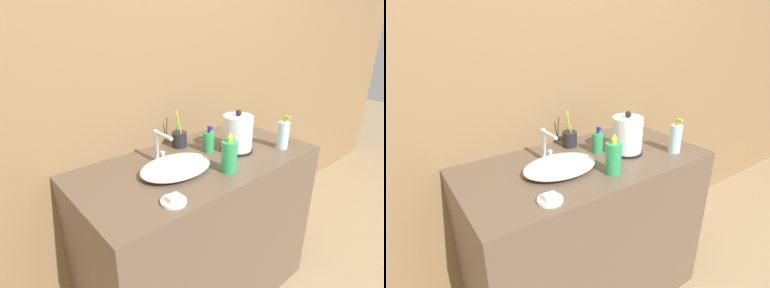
% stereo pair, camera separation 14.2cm
% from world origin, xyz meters
% --- Properties ---
extents(wall_back, '(6.00, 0.04, 2.60)m').
position_xyz_m(wall_back, '(0.00, 0.64, 1.30)').
color(wall_back, olive).
rests_on(wall_back, ground_plane).
extents(vanity_counter, '(1.24, 0.62, 0.88)m').
position_xyz_m(vanity_counter, '(0.00, 0.31, 0.44)').
color(vanity_counter, brown).
rests_on(vanity_counter, ground_plane).
extents(sink_basin, '(0.36, 0.25, 0.05)m').
position_xyz_m(sink_basin, '(-0.17, 0.28, 0.91)').
color(sink_basin, silver).
rests_on(sink_basin, vanity_counter).
extents(faucet, '(0.06, 0.14, 0.16)m').
position_xyz_m(faucet, '(-0.16, 0.42, 0.97)').
color(faucet, silver).
rests_on(faucet, vanity_counter).
extents(electric_kettle, '(0.17, 0.17, 0.23)m').
position_xyz_m(electric_kettle, '(0.23, 0.27, 0.97)').
color(electric_kettle, black).
rests_on(electric_kettle, vanity_counter).
extents(toothbrush_cup, '(0.08, 0.08, 0.22)m').
position_xyz_m(toothbrush_cup, '(0.04, 0.51, 0.93)').
color(toothbrush_cup, '#232328').
rests_on(toothbrush_cup, vanity_counter).
extents(lotion_bottle, '(0.06, 0.06, 0.18)m').
position_xyz_m(lotion_bottle, '(0.45, 0.13, 0.96)').
color(lotion_bottle, silver).
rests_on(lotion_bottle, vanity_counter).
extents(shampoo_bottle, '(0.06, 0.06, 0.14)m').
position_xyz_m(shampoo_bottle, '(0.11, 0.36, 0.94)').
color(shampoo_bottle, '#2D9956').
rests_on(shampoo_bottle, vanity_counter).
extents(mouthwash_bottle, '(0.07, 0.07, 0.19)m').
position_xyz_m(mouthwash_bottle, '(0.02, 0.13, 0.96)').
color(mouthwash_bottle, '#2D9956').
rests_on(mouthwash_bottle, vanity_counter).
extents(soap_dish, '(0.10, 0.10, 0.03)m').
position_xyz_m(soap_dish, '(-0.33, 0.09, 0.89)').
color(soap_dish, silver).
rests_on(soap_dish, vanity_counter).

